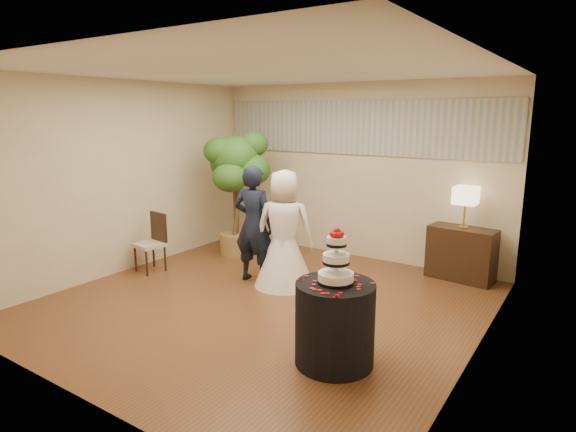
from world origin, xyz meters
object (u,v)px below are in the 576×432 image
Objects in this scene: cake_table at (335,324)px; side_chair at (149,243)px; groom at (254,224)px; console at (461,254)px; bride at (284,228)px; table_lamp at (465,207)px; wedding_cake at (336,256)px; ficus_tree at (236,193)px.

cake_table is 3.69m from side_chair.
console is (2.41, 1.66, -0.44)m from groom.
console is at bearing 37.94° from side_chair.
groom is at bearing 145.10° from cake_table.
table_lamp is (1.96, 1.58, 0.24)m from bride.
bride reaches higher than wedding_cake.
side_chair is (-3.58, 0.88, -0.62)m from wedding_cake.
ficus_tree is at bearing 79.44° from side_chair.
table_lamp is 0.28× the size of ficus_tree.
table_lamp is (0.38, 3.08, -0.01)m from wedding_cake.
wedding_cake is at bearing 136.84° from groom.
side_chair is at bearing 166.18° from cake_table.
bride is 1.83× the size of side_chair.
wedding_cake is 0.58× the size of console.
table_lamp is at bearing -164.01° from bride.
cake_table is 0.88× the size of console.
ficus_tree is at bearing -160.63° from console.
ficus_tree is 1.62m from side_chair.
wedding_cake is 3.84m from ficus_tree.
table_lamp is at bearing 37.94° from side_chair.
bride is 0.77× the size of ficus_tree.
cake_table is 3.89m from ficus_tree.
bride is at bearing 26.15° from side_chair.
cake_table is 3.17m from table_lamp.
ficus_tree is (-3.08, 2.30, -0.02)m from wedding_cake.
ficus_tree is (-1.04, 0.88, 0.22)m from groom.
table_lamp reaches higher than side_chair.
ficus_tree is (-3.45, -0.78, 0.66)m from console.
console is at bearing -164.01° from bride.
groom reaches higher than wedding_cake.
bride is (0.45, 0.08, -0.02)m from groom.
wedding_cake reaches higher than console.
groom is at bearing 145.10° from wedding_cake.
bride is at bearing -134.52° from console.
console is (0.38, 3.08, -0.68)m from wedding_cake.
side_chair is at bearing -5.59° from bride.
groom is 3.12× the size of wedding_cake.
groom is at bearing -138.84° from console.
wedding_cake is 0.25× the size of ficus_tree.
side_chair is at bearing 10.98° from groom.
table_lamp is (2.41, 1.66, 0.23)m from groom.
console is 4.52m from side_chair.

